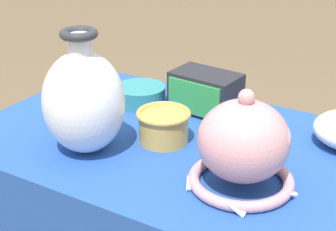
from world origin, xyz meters
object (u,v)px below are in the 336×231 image
object	(u,v)px
cup_wide_ochre	(164,125)
mosaic_tile_box	(205,92)
vase_dome_bell	(243,147)
pot_squat_teal	(141,95)
vase_tall_bulbous	(84,101)

from	to	relation	value
cup_wide_ochre	mosaic_tile_box	bearing A→B (deg)	89.25
vase_dome_bell	pot_squat_teal	distance (m)	0.45
pot_squat_teal	mosaic_tile_box	bearing A→B (deg)	14.40
mosaic_tile_box	cup_wide_ochre	size ratio (longest dim) A/B	1.44
vase_tall_bulbous	mosaic_tile_box	xyz separation A→B (m)	(0.13, 0.31, -0.06)
mosaic_tile_box	cup_wide_ochre	xyz separation A→B (m)	(-0.00, -0.20, -0.01)
pot_squat_teal	vase_tall_bulbous	bearing A→B (deg)	-81.53
mosaic_tile_box	pot_squat_teal	xyz separation A→B (m)	(-0.17, -0.04, -0.03)
vase_dome_bell	mosaic_tile_box	world-z (taller)	vase_dome_bell
vase_tall_bulbous	pot_squat_teal	world-z (taller)	vase_tall_bulbous
pot_squat_teal	cup_wide_ochre	xyz separation A→B (m)	(0.16, -0.15, 0.02)
vase_tall_bulbous	vase_dome_bell	xyz separation A→B (m)	(0.34, 0.04, -0.03)
vase_dome_bell	pot_squat_teal	world-z (taller)	vase_dome_bell
vase_tall_bulbous	cup_wide_ochre	distance (m)	0.19
cup_wide_ochre	vase_tall_bulbous	bearing A→B (deg)	-136.33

